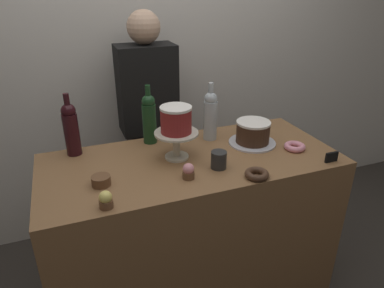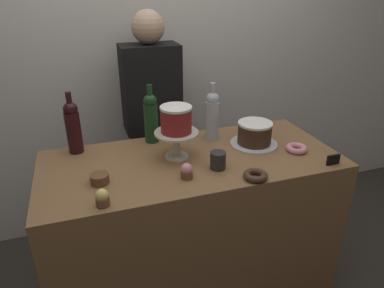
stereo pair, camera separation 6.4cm
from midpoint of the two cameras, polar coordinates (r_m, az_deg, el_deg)
The scene contains 17 objects.
back_wall at distance 2.49m, azimuth -8.45°, elevation 14.51°, with size 6.00×0.05×2.60m.
display_counter at distance 2.03m, azimuth -0.94°, elevation -14.07°, with size 1.50×0.67×0.93m.
cake_stand_pedestal at distance 1.74m, azimuth -3.61°, elevation 0.58°, with size 0.22×0.22×0.14m.
white_layer_cake at distance 1.70m, azimuth -3.71°, elevation 4.00°, with size 0.16×0.16×0.13m.
silver_serving_platter at distance 1.96m, azimuth 8.85°, elevation 0.23°, with size 0.26×0.26×0.01m.
chocolate_round_cake at distance 1.93m, azimuth 8.98°, elevation 1.98°, with size 0.19×0.19×0.12m.
wine_bottle_green at distance 1.92m, azimuth -7.97°, elevation 4.26°, with size 0.08×0.08×0.33m.
wine_bottle_dark_red at distance 1.87m, azimuth -20.10°, elevation 2.43°, with size 0.08×0.08×0.33m.
wine_bottle_clear at distance 1.94m, azimuth 2.07°, elevation 4.79°, with size 0.08×0.08×0.33m.
cupcake_lemon at distance 1.44m, azimuth -15.16°, elevation -8.82°, with size 0.06×0.06×0.07m.
cupcake_strawberry at distance 1.58m, azimuth -1.76°, elevation -4.50°, with size 0.06×0.06×0.07m.
donut_pink at distance 1.93m, azimuth 15.51°, elevation -0.42°, with size 0.11×0.11×0.03m.
donut_chocolate at distance 1.62m, azimuth 9.41°, elevation -4.88°, with size 0.11×0.11×0.03m.
cookie_stack at distance 1.60m, azimuth -15.76°, elevation -5.79°, with size 0.08×0.08×0.04m.
price_sign_chalkboard at distance 1.85m, azimuth 20.90°, elevation -2.02°, with size 0.07×0.01×0.05m.
coffee_cup_ceramic at distance 1.67m, azimuth 3.29°, elevation -2.60°, with size 0.08×0.08×0.08m.
barista_figure at distance 2.35m, azimuth -7.75°, elevation 2.16°, with size 0.36×0.22×1.60m.
Camera 1 is at (-0.56, -1.47, 1.74)m, focal length 32.67 mm.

